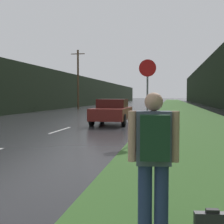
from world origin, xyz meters
name	(u,v)px	position (x,y,z in m)	size (l,w,h in m)	color
grass_verge	(181,109)	(6.83, 40.00, 0.01)	(6.00, 240.00, 0.02)	#386028
lane_stripe_c	(61,130)	(0.00, 12.94, 0.00)	(0.12, 3.00, 0.01)	silver
lane_stripe_d	(94,120)	(0.00, 19.94, 0.00)	(0.12, 3.00, 0.01)	silver
lane_stripe_e	(112,114)	(0.00, 26.94, 0.00)	(0.12, 3.00, 0.01)	silver
treeline_far_side	(80,92)	(-9.83, 50.00, 2.51)	(2.00, 140.00, 5.02)	black
treeline_near_side	(218,81)	(12.83, 50.00, 4.17)	(2.00, 140.00, 8.34)	black
utility_pole_far	(78,79)	(-6.32, 37.21, 3.95)	(1.80, 0.24, 7.64)	#4C3823
stop_sign	(147,91)	(4.46, 10.39, 1.87)	(0.66, 0.07, 3.09)	slate
hitchhiker_with_backpack	(154,155)	(5.11, 1.89, 0.99)	(0.59, 0.44, 1.72)	navy
car_passing_near	(112,111)	(1.92, 16.70, 0.77)	(2.03, 4.43, 1.51)	maroon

